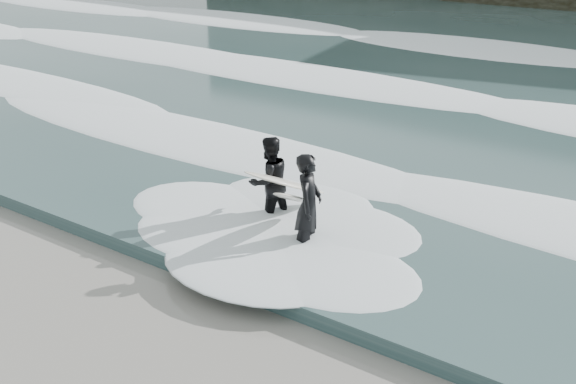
# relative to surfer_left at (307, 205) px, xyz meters

# --- Properties ---
(ground) EXTENTS (120.00, 120.00, 0.00)m
(ground) POSITION_rel_surfer_left_xyz_m (-0.55, -5.10, -1.01)
(ground) COLOR olive
(ground) RESTS_ON ground
(foam_near) EXTENTS (60.00, 3.20, 0.20)m
(foam_near) POSITION_rel_surfer_left_xyz_m (-0.55, 3.90, -0.61)
(foam_near) COLOR white
(foam_near) RESTS_ON sea
(foam_mid) EXTENTS (60.00, 4.00, 0.24)m
(foam_mid) POSITION_rel_surfer_left_xyz_m (-0.55, 10.90, -0.59)
(foam_mid) COLOR white
(foam_mid) RESTS_ON sea
(surfer_left) EXTENTS (1.27, 1.83, 2.02)m
(surfer_left) POSITION_rel_surfer_left_xyz_m (0.00, 0.00, 0.00)
(surfer_left) COLOR black
(surfer_left) RESTS_ON ground
(surfer_right) EXTENTS (1.48, 2.10, 1.90)m
(surfer_right) POSITION_rel_surfer_left_xyz_m (-1.34, 0.66, -0.05)
(surfer_right) COLOR black
(surfer_right) RESTS_ON ground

